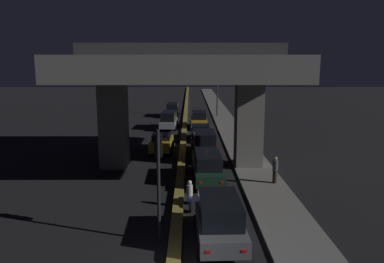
{
  "coord_description": "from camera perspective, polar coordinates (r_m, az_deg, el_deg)",
  "views": [
    {
      "loc": [
        0.6,
        -10.72,
        7.32
      ],
      "look_at": [
        0.78,
        19.78,
        1.64
      ],
      "focal_mm": 35.0,
      "sensor_mm": 36.0,
      "label": 1
    }
  ],
  "objects": [
    {
      "name": "car_grey_lead",
      "position": [
        15.79,
        4.24,
        -13.2
      ],
      "size": [
        2.12,
        4.17,
        1.85
      ],
      "rotation": [
        0.0,
        0.0,
        1.6
      ],
      "color": "#515459",
      "rests_on": "ground_plane"
    },
    {
      "name": "car_taxi_yellow_fifth",
      "position": [
        42.09,
        1.05,
        1.88
      ],
      "size": [
        1.9,
        4.23,
        1.86
      ],
      "rotation": [
        0.0,
        0.0,
        1.58
      ],
      "color": "gold",
      "rests_on": "ground_plane"
    },
    {
      "name": "median_divider",
      "position": [
        46.28,
        -1.07,
        1.6
      ],
      "size": [
        0.53,
        126.0,
        0.24
      ],
      "primitive_type": "cube",
      "color": "olive",
      "rests_on": "ground_plane"
    },
    {
      "name": "car_silver_second_oncoming",
      "position": [
        41.67,
        -3.55,
        1.8
      ],
      "size": [
        2.02,
        4.61,
        1.91
      ],
      "rotation": [
        0.0,
        0.0,
        -1.62
      ],
      "color": "gray",
      "rests_on": "ground_plane"
    },
    {
      "name": "car_grey_fourth",
      "position": [
        35.54,
        1.29,
        -0.06
      ],
      "size": [
        2.05,
        3.95,
        1.48
      ],
      "rotation": [
        0.0,
        0.0,
        1.56
      ],
      "color": "#515459",
      "rests_on": "ground_plane"
    },
    {
      "name": "sidewalk_right",
      "position": [
        39.64,
        6.1,
        -0.06
      ],
      "size": [
        2.7,
        126.0,
        0.13
      ],
      "primitive_type": "cube",
      "color": "slate",
      "rests_on": "ground_plane"
    },
    {
      "name": "traffic_light_left_of_median",
      "position": [
        15.12,
        -5.13,
        -5.21
      ],
      "size": [
        0.3,
        0.49,
        4.72
      ],
      "color": "black",
      "rests_on": "ground_plane"
    },
    {
      "name": "motorcycle_red_filtering_mid",
      "position": [
        26.77,
        0.35,
        -3.95
      ],
      "size": [
        0.33,
        1.78,
        1.44
      ],
      "rotation": [
        0.0,
        0.0,
        1.54
      ],
      "color": "black",
      "rests_on": "ground_plane"
    },
    {
      "name": "motorcycle_blue_filtering_near",
      "position": [
        19.24,
        -0.37,
        -9.83
      ],
      "size": [
        0.34,
        1.71,
        1.45
      ],
      "rotation": [
        0.0,
        0.0,
        1.62
      ],
      "color": "black",
      "rests_on": "ground_plane"
    },
    {
      "name": "car_dark_red_third",
      "position": [
        30.19,
        1.97,
        -1.61
      ],
      "size": [
        2.04,
        4.48,
        1.81
      ],
      "rotation": [
        0.0,
        0.0,
        1.58
      ],
      "color": "#591414",
      "rests_on": "ground_plane"
    },
    {
      "name": "car_black_third_oncoming",
      "position": [
        50.98,
        -2.95,
        3.38
      ],
      "size": [
        1.9,
        4.4,
        1.83
      ],
      "rotation": [
        0.0,
        0.0,
        -1.59
      ],
      "color": "black",
      "rests_on": "ground_plane"
    },
    {
      "name": "car_taxi_yellow_lead_oncoming",
      "position": [
        31.11,
        -4.67,
        -1.68
      ],
      "size": [
        1.93,
        4.32,
        1.46
      ],
      "rotation": [
        0.0,
        0.0,
        -1.6
      ],
      "color": "gold",
      "rests_on": "ground_plane"
    },
    {
      "name": "motorcycle_white_filtering_far",
      "position": [
        31.87,
        0.03,
        -1.57
      ],
      "size": [
        0.33,
        1.89,
        1.48
      ],
      "rotation": [
        0.0,
        0.0,
        1.54
      ],
      "color": "black",
      "rests_on": "ground_plane"
    },
    {
      "name": "pedestrian_on_sidewalk",
      "position": [
        23.11,
        12.55,
        -5.73
      ],
      "size": [
        0.32,
        0.32,
        1.62
      ],
      "color": "#2D261E",
      "rests_on": "sidewalk_right"
    },
    {
      "name": "car_dark_green_second",
      "position": [
        23.28,
        2.44,
        -5.32
      ],
      "size": [
        1.97,
        4.74,
        1.81
      ],
      "rotation": [
        0.0,
        0.0,
        1.6
      ],
      "color": "black",
      "rests_on": "ground_plane"
    },
    {
      "name": "street_lamp",
      "position": [
        50.56,
        3.65,
        8.03
      ],
      "size": [
        1.87,
        0.32,
        8.81
      ],
      "color": "#2D2D30",
      "rests_on": "ground_plane"
    },
    {
      "name": "elevated_overpass",
      "position": [
        25.69,
        -1.69,
        8.69
      ],
      "size": [
        14.32,
        13.3,
        8.58
      ],
      "color": "slate",
      "rests_on": "ground_plane"
    }
  ]
}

